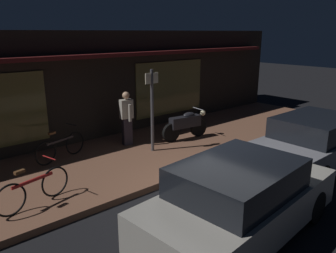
{
  "coord_description": "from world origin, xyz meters",
  "views": [
    {
      "loc": [
        -5.09,
        -4.53,
        3.55
      ],
      "look_at": [
        0.87,
        2.4,
        0.95
      ],
      "focal_mm": 35.63,
      "sensor_mm": 36.0,
      "label": 1
    }
  ],
  "objects_px": {
    "motorcycle": "(186,124)",
    "bicycle_parked": "(61,147)",
    "sign_post": "(152,106)",
    "bicycle_extra": "(34,189)",
    "person_bystander": "(127,117)",
    "parked_car_across": "(316,142)",
    "parked_car_far": "(240,199)"
  },
  "relations": [
    {
      "from": "motorcycle",
      "to": "bicycle_extra",
      "type": "distance_m",
      "value": 5.5
    },
    {
      "from": "person_bystander",
      "to": "parked_car_across",
      "type": "height_order",
      "value": "person_bystander"
    },
    {
      "from": "bicycle_parked",
      "to": "bicycle_extra",
      "type": "height_order",
      "value": "same"
    },
    {
      "from": "bicycle_parked",
      "to": "person_bystander",
      "type": "distance_m",
      "value": 2.17
    },
    {
      "from": "motorcycle",
      "to": "parked_car_far",
      "type": "bearing_deg",
      "value": -123.23
    },
    {
      "from": "parked_car_across",
      "to": "person_bystander",
      "type": "bearing_deg",
      "value": 124.42
    },
    {
      "from": "bicycle_extra",
      "to": "person_bystander",
      "type": "relative_size",
      "value": 0.97
    },
    {
      "from": "bicycle_extra",
      "to": "parked_car_far",
      "type": "distance_m",
      "value": 4.05
    },
    {
      "from": "sign_post",
      "to": "motorcycle",
      "type": "bearing_deg",
      "value": 7.23
    },
    {
      "from": "motorcycle",
      "to": "person_bystander",
      "type": "distance_m",
      "value": 1.99
    },
    {
      "from": "bicycle_parked",
      "to": "parked_car_far",
      "type": "xyz_separation_m",
      "value": [
        1.02,
        -5.28,
        0.2
      ]
    },
    {
      "from": "motorcycle",
      "to": "bicycle_parked",
      "type": "xyz_separation_m",
      "value": [
        -3.9,
        0.89,
        -0.14
      ]
    },
    {
      "from": "bicycle_extra",
      "to": "sign_post",
      "type": "height_order",
      "value": "sign_post"
    },
    {
      "from": "motorcycle",
      "to": "person_bystander",
      "type": "relative_size",
      "value": 1.02
    },
    {
      "from": "bicycle_parked",
      "to": "parked_car_far",
      "type": "height_order",
      "value": "parked_car_far"
    },
    {
      "from": "parked_car_across",
      "to": "sign_post",
      "type": "bearing_deg",
      "value": 128.66
    },
    {
      "from": "parked_car_far",
      "to": "parked_car_across",
      "type": "relative_size",
      "value": 1.03
    },
    {
      "from": "motorcycle",
      "to": "person_bystander",
      "type": "bearing_deg",
      "value": 157.07
    },
    {
      "from": "motorcycle",
      "to": "parked_car_across",
      "type": "height_order",
      "value": "parked_car_across"
    },
    {
      "from": "motorcycle",
      "to": "bicycle_parked",
      "type": "relative_size",
      "value": 1.06
    },
    {
      "from": "sign_post",
      "to": "parked_car_far",
      "type": "xyz_separation_m",
      "value": [
        -1.33,
        -4.19,
        -0.81
      ]
    },
    {
      "from": "bicycle_parked",
      "to": "bicycle_extra",
      "type": "distance_m",
      "value": 2.56
    },
    {
      "from": "bicycle_parked",
      "to": "parked_car_across",
      "type": "distance_m",
      "value": 6.94
    },
    {
      "from": "bicycle_parked",
      "to": "parked_car_far",
      "type": "bearing_deg",
      "value": -79.04
    },
    {
      "from": "person_bystander",
      "to": "parked_car_far",
      "type": "distance_m",
      "value": 5.27
    },
    {
      "from": "motorcycle",
      "to": "parked_car_far",
      "type": "height_order",
      "value": "parked_car_far"
    },
    {
      "from": "bicycle_parked",
      "to": "parked_car_across",
      "type": "xyz_separation_m",
      "value": [
        5.17,
        -4.62,
        0.2
      ]
    },
    {
      "from": "motorcycle",
      "to": "sign_post",
      "type": "distance_m",
      "value": 1.78
    },
    {
      "from": "bicycle_extra",
      "to": "parked_car_across",
      "type": "bearing_deg",
      "value": -20.84
    },
    {
      "from": "motorcycle",
      "to": "sign_post",
      "type": "relative_size",
      "value": 0.71
    },
    {
      "from": "sign_post",
      "to": "parked_car_far",
      "type": "bearing_deg",
      "value": -107.56
    },
    {
      "from": "sign_post",
      "to": "bicycle_parked",
      "type": "bearing_deg",
      "value": 155.13
    }
  ]
}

